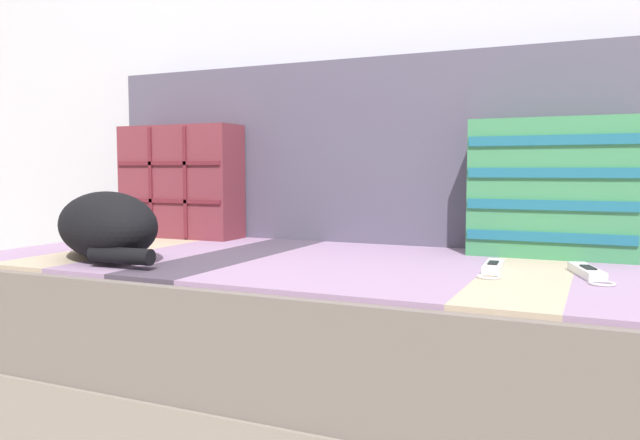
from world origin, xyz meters
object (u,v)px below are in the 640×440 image
Objects in this scene: sleeping_cat at (104,227)px; game_remote_near at (493,268)px; couch at (307,340)px; throw_pillow_quilted at (181,182)px; throw_pillow_striped at (552,188)px; game_remote_far at (587,272)px.

game_remote_near is at bearing 12.36° from sleeping_cat.
sleeping_cat reaches higher than couch.
throw_pillow_striped is (1.13, -0.00, -0.01)m from throw_pillow_quilted.
throw_pillow_quilted is at bearing 164.20° from game_remote_near.
throw_pillow_quilted reaches higher than couch.
sleeping_cat is 2.17× the size of game_remote_near.
throw_pillow_quilted reaches higher than throw_pillow_striped.
throw_pillow_quilted is at bearing 167.23° from game_remote_far.
game_remote_far is (0.19, 0.02, 0.00)m from game_remote_near.
game_remote_far is (1.09, 0.21, -0.07)m from sleeping_cat.
throw_pillow_striped is at bearing 72.27° from game_remote_near.
throw_pillow_quilted is 1.09m from game_remote_near.
game_remote_far is (0.09, -0.28, -0.16)m from throw_pillow_striped.
couch is at bearing -23.21° from throw_pillow_quilted.
couch is at bearing 29.75° from sleeping_cat.
game_remote_near is at bearing -107.73° from throw_pillow_striped.
game_remote_near is at bearing -174.99° from game_remote_far.
sleeping_cat is (-0.43, -0.25, 0.30)m from couch.
throw_pillow_striped is 2.07× the size of game_remote_near.
throw_pillow_quilted is 2.12× the size of game_remote_near.
throw_pillow_striped is 0.35m from game_remote_near.
sleeping_cat is (0.14, -0.49, -0.10)m from throw_pillow_quilted.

